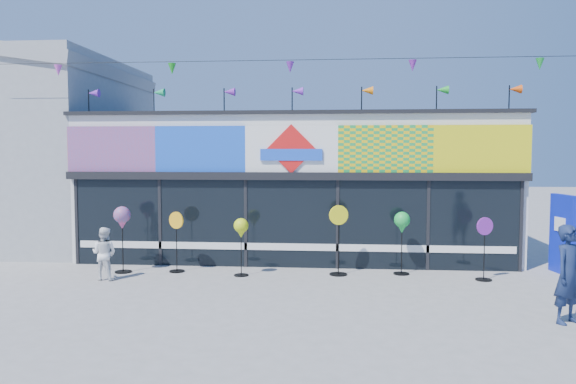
# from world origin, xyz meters

# --- Properties ---
(ground) EXTENTS (80.00, 80.00, 0.00)m
(ground) POSITION_xyz_m (0.00, 0.00, 0.00)
(ground) COLOR gray
(ground) RESTS_ON ground
(kite_shop) EXTENTS (16.00, 5.70, 5.31)m
(kite_shop) POSITION_xyz_m (0.00, 5.94, 2.05)
(kite_shop) COLOR silver
(kite_shop) RESTS_ON ground
(neighbour_building) EXTENTS (8.18, 7.20, 6.87)m
(neighbour_building) POSITION_xyz_m (-10.00, 7.00, 3.20)
(neighbour_building) COLOR #9A9C9F
(neighbour_building) RESTS_ON ground
(blue_sign) EXTENTS (0.31, 1.00, 1.97)m
(blue_sign) POSITION_xyz_m (6.76, 3.22, 0.99)
(blue_sign) COLOR #0C1DB7
(blue_sign) RESTS_ON ground
(spinner_0) EXTENTS (0.42, 0.42, 1.67)m
(spinner_0) POSITION_xyz_m (-4.17, 2.45, 1.33)
(spinner_0) COLOR black
(spinner_0) RESTS_ON ground
(spinner_1) EXTENTS (0.41, 0.39, 1.52)m
(spinner_1) POSITION_xyz_m (-2.84, 2.63, 0.81)
(spinner_1) COLOR black
(spinner_1) RESTS_ON ground
(spinner_2) EXTENTS (0.36, 0.36, 1.41)m
(spinner_2) POSITION_xyz_m (-1.14, 2.32, 1.13)
(spinner_2) COLOR black
(spinner_2) RESTS_ON ground
(spinner_3) EXTENTS (0.47, 0.44, 1.72)m
(spinner_3) POSITION_xyz_m (1.22, 2.62, 0.91)
(spinner_3) COLOR black
(spinner_3) RESTS_ON ground
(spinner_4) EXTENTS (0.39, 0.39, 1.55)m
(spinner_4) POSITION_xyz_m (2.78, 2.83, 1.24)
(spinner_4) COLOR black
(spinner_4) RESTS_ON ground
(spinner_5) EXTENTS (0.41, 0.38, 1.49)m
(spinner_5) POSITION_xyz_m (4.64, 2.33, 0.79)
(spinner_5) COLOR black
(spinner_5) RESTS_ON ground
(adult_man) EXTENTS (0.76, 0.71, 1.75)m
(adult_man) POSITION_xyz_m (5.24, -0.96, 0.87)
(adult_man) COLOR #162246
(adult_man) RESTS_ON ground
(child) EXTENTS (0.65, 0.42, 1.25)m
(child) POSITION_xyz_m (-4.29, 1.62, 0.63)
(child) COLOR white
(child) RESTS_ON ground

